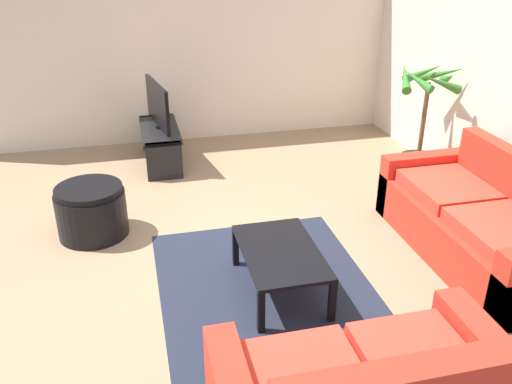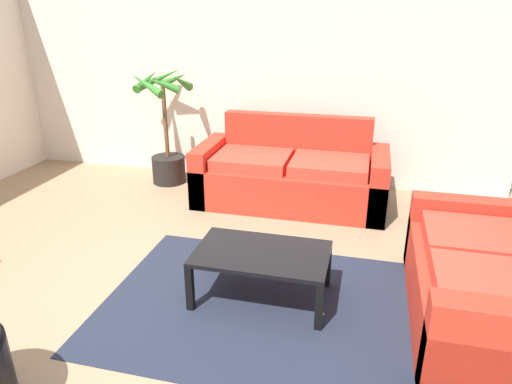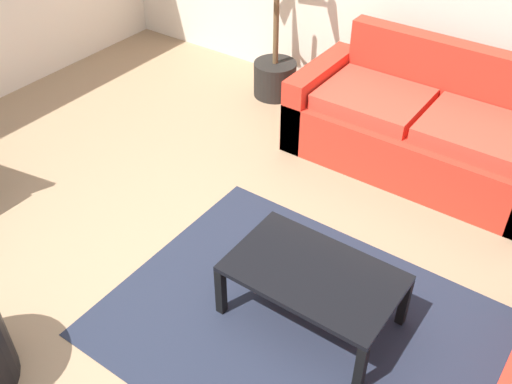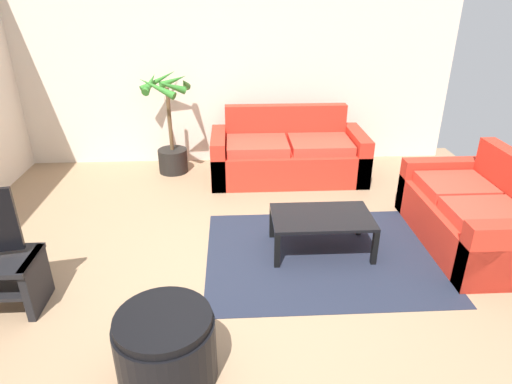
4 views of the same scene
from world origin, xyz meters
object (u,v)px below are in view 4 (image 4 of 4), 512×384
(couch_main, at_px, (288,156))
(coffee_table, at_px, (322,220))
(potted_palm, at_px, (171,134))
(ottoman, at_px, (166,347))
(couch_loveseat, at_px, (474,216))

(couch_main, height_order, coffee_table, couch_main)
(potted_palm, height_order, ottoman, potted_palm)
(couch_loveseat, xyz_separation_m, potted_palm, (-3.19, 2.05, 0.24))
(coffee_table, distance_m, potted_palm, 2.69)
(potted_palm, bearing_deg, couch_main, -9.81)
(couch_main, height_order, potted_palm, potted_palm)
(coffee_table, xyz_separation_m, ottoman, (-1.29, -1.48, -0.09))
(coffee_table, bearing_deg, ottoman, -131.14)
(couch_loveseat, height_order, potted_palm, potted_palm)
(potted_palm, xyz_separation_m, ottoman, (0.38, -3.58, -0.29))
(couch_main, relative_size, potted_palm, 1.48)
(couch_loveseat, distance_m, ottoman, 3.21)
(ottoman, bearing_deg, coffee_table, 48.86)
(couch_main, distance_m, coffee_table, 1.84)
(couch_loveseat, relative_size, ottoman, 2.49)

